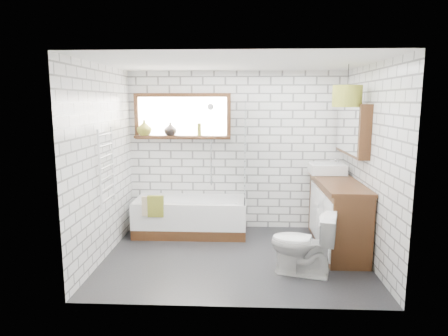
{
  "coord_description": "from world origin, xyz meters",
  "views": [
    {
      "loc": [
        0.09,
        -5.02,
        2.04
      ],
      "look_at": [
        -0.15,
        0.25,
        1.15
      ],
      "focal_mm": 32.0,
      "sensor_mm": 36.0,
      "label": 1
    }
  ],
  "objects_px": {
    "bathtub": "(191,216)",
    "pendant": "(347,96)",
    "toilet": "(303,243)",
    "basin": "(327,169)",
    "vanity": "(337,214)"
  },
  "relations": [
    {
      "from": "basin",
      "to": "pendant",
      "type": "bearing_deg",
      "value": -85.28
    },
    {
      "from": "vanity",
      "to": "basin",
      "type": "xyz_separation_m",
      "value": [
        -0.06,
        0.5,
        0.56
      ]
    },
    {
      "from": "toilet",
      "to": "basin",
      "type": "bearing_deg",
      "value": 174.48
    },
    {
      "from": "vanity",
      "to": "pendant",
      "type": "distance_m",
      "value": 1.63
    },
    {
      "from": "bathtub",
      "to": "basin",
      "type": "xyz_separation_m",
      "value": [
        2.06,
        0.02,
        0.76
      ]
    },
    {
      "from": "vanity",
      "to": "toilet",
      "type": "distance_m",
      "value": 1.12
    },
    {
      "from": "bathtub",
      "to": "basin",
      "type": "relative_size",
      "value": 3.33
    },
    {
      "from": "bathtub",
      "to": "pendant",
      "type": "height_order",
      "value": "pendant"
    },
    {
      "from": "basin",
      "to": "toilet",
      "type": "distance_m",
      "value": 1.67
    },
    {
      "from": "vanity",
      "to": "bathtub",
      "type": "bearing_deg",
      "value": 167.33
    },
    {
      "from": "toilet",
      "to": "bathtub",
      "type": "bearing_deg",
      "value": -117.55
    },
    {
      "from": "bathtub",
      "to": "basin",
      "type": "distance_m",
      "value": 2.2
    },
    {
      "from": "basin",
      "to": "bathtub",
      "type": "bearing_deg",
      "value": -179.37
    },
    {
      "from": "basin",
      "to": "vanity",
      "type": "bearing_deg",
      "value": -83.16
    },
    {
      "from": "bathtub",
      "to": "toilet",
      "type": "height_order",
      "value": "toilet"
    }
  ]
}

